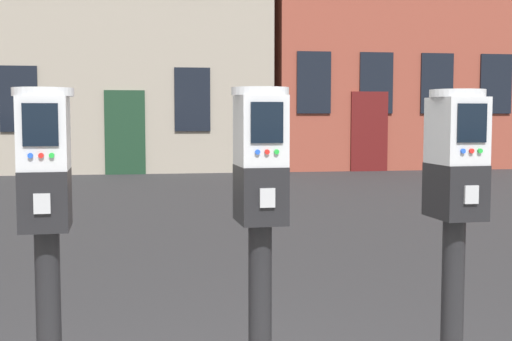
# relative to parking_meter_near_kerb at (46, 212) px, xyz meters

# --- Properties ---
(parking_meter_near_kerb) EXTENTS (0.23, 0.26, 1.43)m
(parking_meter_near_kerb) POSITION_rel_parking_meter_near_kerb_xyz_m (0.00, 0.00, 0.00)
(parking_meter_near_kerb) COLOR black
(parking_meter_near_kerb) RESTS_ON sidewalk_slab
(parking_meter_twin_adjacent) EXTENTS (0.23, 0.26, 1.44)m
(parking_meter_twin_adjacent) POSITION_rel_parking_meter_near_kerb_xyz_m (0.78, 0.00, 0.00)
(parking_meter_twin_adjacent) COLOR black
(parking_meter_twin_adjacent) RESTS_ON sidewalk_slab
(parking_meter_end_of_row) EXTENTS (0.23, 0.26, 1.44)m
(parking_meter_end_of_row) POSITION_rel_parking_meter_near_kerb_xyz_m (1.57, 0.00, 0.00)
(parking_meter_end_of_row) COLOR black
(parking_meter_end_of_row) RESTS_ON sidewalk_slab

